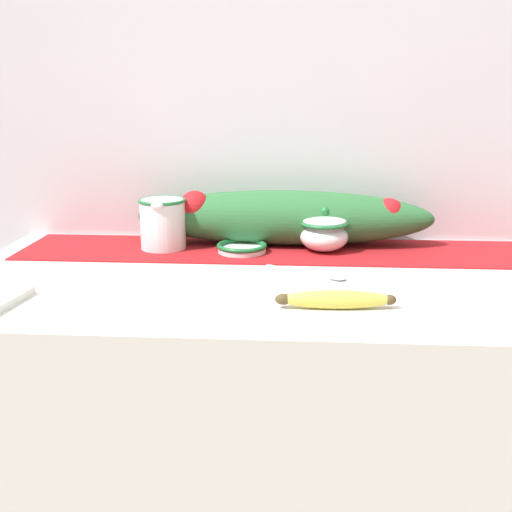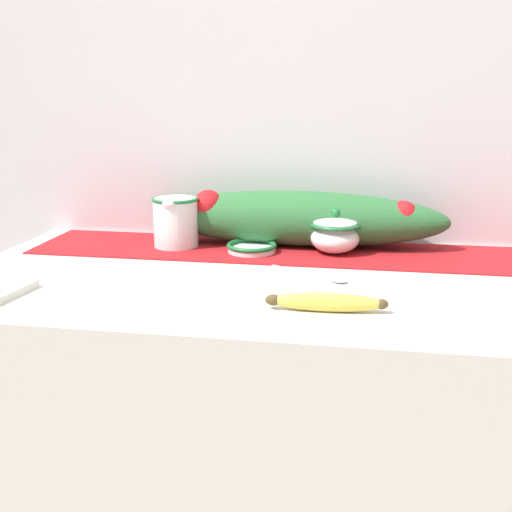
{
  "view_description": "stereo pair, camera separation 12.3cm",
  "coord_description": "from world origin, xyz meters",
  "px_view_note": "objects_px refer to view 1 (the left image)",
  "views": [
    {
      "loc": [
        0.04,
        -1.22,
        1.27
      ],
      "look_at": [
        -0.05,
        -0.03,
        0.96
      ],
      "focal_mm": 45.0,
      "sensor_mm": 36.0,
      "label": 1
    },
    {
      "loc": [
        0.16,
        -1.21,
        1.27
      ],
      "look_at": [
        -0.05,
        -0.03,
        0.96
      ],
      "focal_mm": 45.0,
      "sensor_mm": 36.0,
      "label": 2
    }
  ],
  "objects_px": {
    "small_dish": "(242,248)",
    "banana": "(336,300)",
    "sugar_bowl": "(324,232)",
    "spoon": "(330,276)",
    "cream_pitcher": "(163,222)"
  },
  "relations": [
    {
      "from": "small_dish",
      "to": "banana",
      "type": "distance_m",
      "value": 0.41
    },
    {
      "from": "sugar_bowl",
      "to": "spoon",
      "type": "relative_size",
      "value": 0.66
    },
    {
      "from": "spoon",
      "to": "banana",
      "type": "bearing_deg",
      "value": -55.4
    },
    {
      "from": "small_dish",
      "to": "spoon",
      "type": "bearing_deg",
      "value": -43.92
    },
    {
      "from": "cream_pitcher",
      "to": "small_dish",
      "type": "distance_m",
      "value": 0.19
    },
    {
      "from": "small_dish",
      "to": "spoon",
      "type": "relative_size",
      "value": 0.67
    },
    {
      "from": "cream_pitcher",
      "to": "banana",
      "type": "xyz_separation_m",
      "value": [
        0.38,
        -0.39,
        -0.05
      ]
    },
    {
      "from": "cream_pitcher",
      "to": "spoon",
      "type": "xyz_separation_m",
      "value": [
        0.37,
        -0.21,
        -0.06
      ]
    },
    {
      "from": "sugar_bowl",
      "to": "spoon",
      "type": "height_order",
      "value": "sugar_bowl"
    },
    {
      "from": "banana",
      "to": "spoon",
      "type": "distance_m",
      "value": 0.18
    },
    {
      "from": "small_dish",
      "to": "spoon",
      "type": "xyz_separation_m",
      "value": [
        0.19,
        -0.18,
        -0.01
      ]
    },
    {
      "from": "small_dish",
      "to": "sugar_bowl",
      "type": "bearing_deg",
      "value": 7.65
    },
    {
      "from": "cream_pitcher",
      "to": "banana",
      "type": "relative_size",
      "value": 0.63
    },
    {
      "from": "cream_pitcher",
      "to": "banana",
      "type": "bearing_deg",
      "value": -45.89
    },
    {
      "from": "cream_pitcher",
      "to": "sugar_bowl",
      "type": "distance_m",
      "value": 0.37
    }
  ]
}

